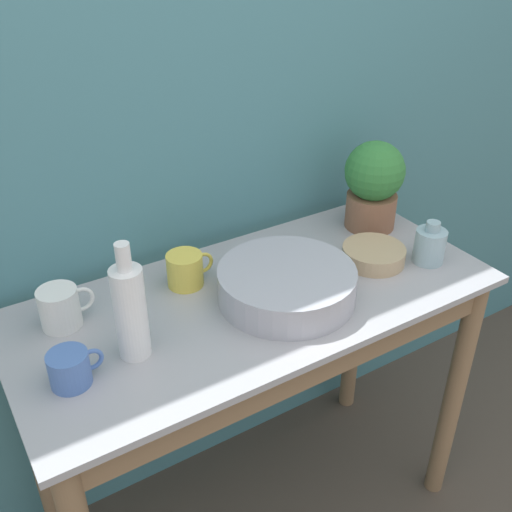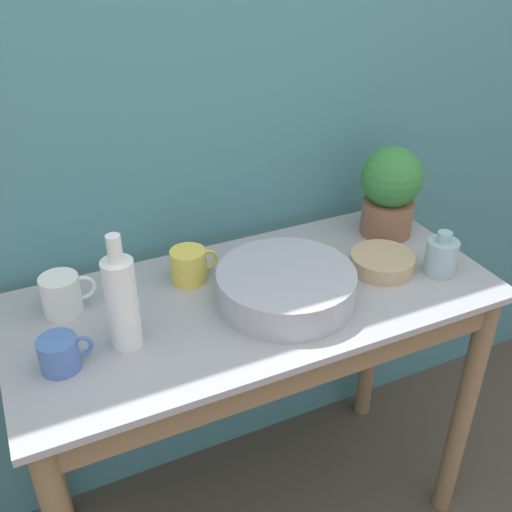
% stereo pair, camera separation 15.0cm
% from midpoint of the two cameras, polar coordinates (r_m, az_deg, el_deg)
% --- Properties ---
extents(wall_back, '(6.00, 0.05, 2.40)m').
position_cam_midpoint_polar(wall_back, '(1.70, -2.48, 10.89)').
color(wall_back, teal).
rests_on(wall_back, ground_plane).
extents(counter_table, '(1.27, 0.58, 0.89)m').
position_cam_midpoint_polar(counter_table, '(1.67, 2.93, -9.89)').
color(counter_table, '#846647').
rests_on(counter_table, ground_plane).
extents(potted_plant, '(0.18, 0.18, 0.28)m').
position_cam_midpoint_polar(potted_plant, '(1.84, 14.96, 6.09)').
color(potted_plant, '#8C5B42').
rests_on(potted_plant, counter_table).
extents(bowl_wash_large, '(0.36, 0.36, 0.09)m').
position_cam_midpoint_polar(bowl_wash_large, '(1.53, 5.69, -2.98)').
color(bowl_wash_large, '#A8A8B2').
rests_on(bowl_wash_large, counter_table).
extents(bottle_tall, '(0.07, 0.07, 0.29)m').
position_cam_midpoint_polar(bottle_tall, '(1.35, -9.58, -4.38)').
color(bottle_tall, white).
rests_on(bottle_tall, counter_table).
extents(bottle_short, '(0.09, 0.09, 0.13)m').
position_cam_midpoint_polar(bottle_short, '(1.73, 19.63, -0.07)').
color(bottle_short, '#93B2BC').
rests_on(bottle_short, counter_table).
extents(mug_blue, '(0.12, 0.09, 0.08)m').
position_cam_midpoint_polar(mug_blue, '(1.36, -15.19, -9.08)').
color(mug_blue, '#4C70B7').
rests_on(mug_blue, counter_table).
extents(mug_white, '(0.13, 0.10, 0.10)m').
position_cam_midpoint_polar(mug_white, '(1.53, -15.35, -3.63)').
color(mug_white, white).
rests_on(mug_white, counter_table).
extents(mug_yellow, '(0.13, 0.10, 0.09)m').
position_cam_midpoint_polar(mug_yellow, '(1.60, -3.73, -0.97)').
color(mug_yellow, '#E5CC4C').
rests_on(mug_yellow, counter_table).
extents(bowl_small_tan, '(0.18, 0.18, 0.05)m').
position_cam_midpoint_polar(bowl_small_tan, '(1.71, 14.40, -0.64)').
color(bowl_small_tan, tan).
rests_on(bowl_small_tan, counter_table).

